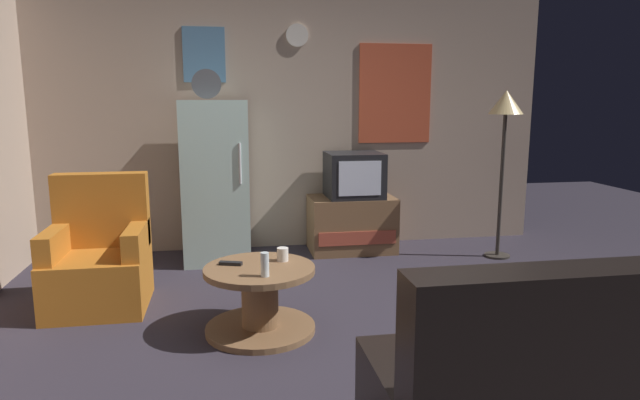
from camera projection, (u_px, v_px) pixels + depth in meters
ground_plane at (342, 343)px, 3.46m from camera, size 12.00×12.00×0.00m
wall_with_art at (293, 117)px, 5.60m from camera, size 5.20×0.12×2.65m
fridge at (216, 181)px, 5.14m from camera, size 0.60×0.62×1.77m
tv_stand at (352, 224)px, 5.54m from camera, size 0.84×0.53×0.55m
crt_tv at (354, 175)px, 5.45m from camera, size 0.54×0.51×0.44m
standing_lamp at (505, 115)px, 5.13m from camera, size 0.32×0.32×1.59m
coffee_table at (260, 299)px, 3.60m from camera, size 0.72×0.72×0.44m
wine_glass at (265, 264)px, 3.36m from camera, size 0.05×0.05×0.15m
mug_ceramic_white at (283, 254)px, 3.68m from camera, size 0.08×0.08×0.09m
remote_control at (231, 263)px, 3.60m from camera, size 0.16×0.09×0.02m
armchair at (99, 261)px, 4.05m from camera, size 0.68×0.68×0.96m
couch at (580, 389)px, 2.31m from camera, size 1.70×0.80×0.92m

